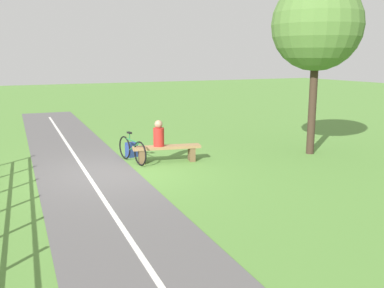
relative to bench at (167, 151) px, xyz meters
name	(u,v)px	position (x,y,z in m)	size (l,w,h in m)	color
ground_plane	(115,173)	(1.73, 0.54, -0.35)	(80.00, 80.00, 0.00)	#548438
paved_path	(125,233)	(2.65, 4.54, -0.34)	(2.57, 36.00, 0.02)	#565454
path_centre_line	(125,232)	(2.65, 4.54, -0.33)	(0.10, 32.00, 0.00)	silver
bench	(167,151)	(0.00, 0.00, 0.00)	(2.04, 0.80, 0.49)	#937047
person_seated	(159,134)	(0.23, -0.05, 0.49)	(0.37, 0.37, 0.77)	#B2231E
bicycle	(132,150)	(0.93, -0.42, 0.03)	(0.32, 1.69, 0.89)	black
backpack	(131,150)	(0.74, -1.11, -0.12)	(0.38, 0.35, 0.46)	navy
tree_mid_field	(317,26)	(-4.60, 0.92, 3.64)	(2.77, 2.77, 5.39)	#38281E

